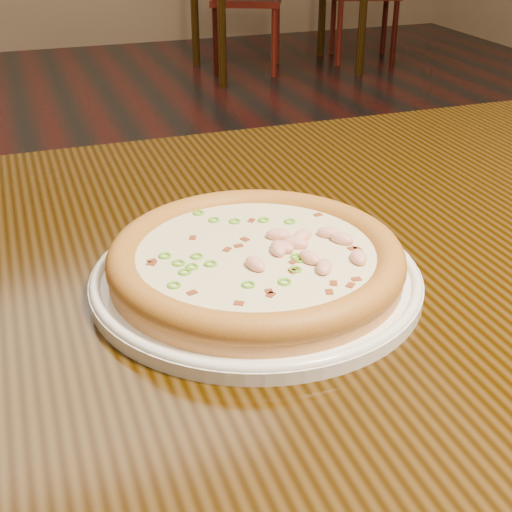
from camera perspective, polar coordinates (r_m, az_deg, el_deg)
name	(u,v)px	position (r m, az deg, el deg)	size (l,w,h in m)	color
hero_table	(343,322)	(0.80, 7.00, -5.30)	(1.20, 0.80, 0.75)	black
plate	(256,276)	(0.66, 0.00, -1.64)	(0.31, 0.31, 0.02)	white
pizza	(257,259)	(0.65, 0.04, -0.23)	(0.27, 0.27, 0.03)	#C2804B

